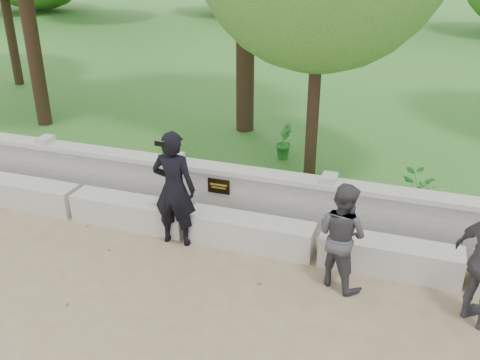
# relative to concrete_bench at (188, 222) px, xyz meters

# --- Properties ---
(ground) EXTENTS (80.00, 80.00, 0.00)m
(ground) POSITION_rel_concrete_bench_xyz_m (-0.00, -1.90, -0.22)
(ground) COLOR #94805A
(ground) RESTS_ON ground
(lawn) EXTENTS (40.00, 22.00, 0.25)m
(lawn) POSITION_rel_concrete_bench_xyz_m (-0.00, 12.10, -0.10)
(lawn) COLOR #285D1C
(lawn) RESTS_ON ground
(concrete_bench) EXTENTS (11.90, 0.45, 0.45)m
(concrete_bench) POSITION_rel_concrete_bench_xyz_m (0.00, 0.00, 0.00)
(concrete_bench) COLOR beige
(concrete_bench) RESTS_ON ground
(parapet_wall) EXTENTS (12.50, 0.35, 0.90)m
(parapet_wall) POSITION_rel_concrete_bench_xyz_m (0.00, 0.70, 0.24)
(parapet_wall) COLOR beige
(parapet_wall) RESTS_ON ground
(man_main) EXTENTS (0.66, 0.59, 1.77)m
(man_main) POSITION_rel_concrete_bench_xyz_m (-0.08, -0.24, 0.66)
(man_main) COLOR black
(man_main) RESTS_ON ground
(visitor_left) EXTENTS (0.89, 0.82, 1.46)m
(visitor_left) POSITION_rel_concrete_bench_xyz_m (2.39, -0.51, 0.50)
(visitor_left) COLOR #3C3B40
(visitor_left) RESTS_ON ground
(shrub_b) EXTENTS (0.35, 0.41, 0.67)m
(shrub_b) POSITION_rel_concrete_bench_xyz_m (0.74, 2.91, 0.36)
(shrub_b) COLOR #28782D
(shrub_b) RESTS_ON lawn
(shrub_c) EXTENTS (0.59, 0.52, 0.61)m
(shrub_c) POSITION_rel_concrete_bench_xyz_m (3.30, 1.57, 0.33)
(shrub_c) COLOR #28782D
(shrub_c) RESTS_ON lawn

